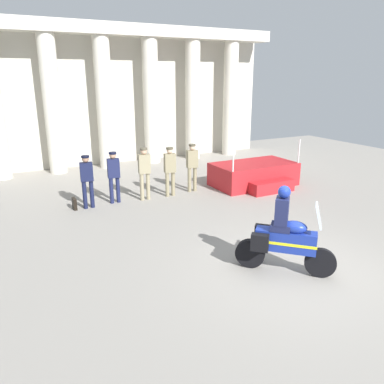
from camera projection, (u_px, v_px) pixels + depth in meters
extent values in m
plane|color=gray|center=(293.00, 270.00, 8.21)|extent=(28.75, 28.75, 0.00)
cube|color=beige|center=(122.00, 95.00, 17.86)|extent=(14.82, 0.30, 6.28)
cylinder|color=beige|center=(52.00, 106.00, 15.69)|extent=(0.71, 0.71, 5.64)
cylinder|color=beige|center=(105.00, 104.00, 16.66)|extent=(0.71, 0.71, 5.64)
cylinder|color=beige|center=(151.00, 103.00, 17.63)|extent=(0.71, 0.71, 5.64)
cylinder|color=beige|center=(193.00, 101.00, 18.60)|extent=(0.71, 0.71, 5.64)
cylinder|color=beige|center=(230.00, 100.00, 19.57)|extent=(0.71, 0.71, 5.64)
cube|color=beige|center=(125.00, 30.00, 16.25)|extent=(14.82, 0.91, 0.50)
cube|color=#B21E23|center=(253.00, 174.00, 14.49)|extent=(3.09, 1.71, 0.86)
cube|color=#B21E23|center=(272.00, 187.00, 13.62)|extent=(1.70, 0.50, 0.43)
cylinder|color=silver|center=(233.00, 159.00, 12.93)|extent=(0.05, 0.05, 0.90)
cylinder|color=silver|center=(299.00, 151.00, 14.23)|extent=(0.05, 0.05, 0.90)
cylinder|color=#141938|center=(85.00, 195.00, 11.90)|extent=(0.13, 0.13, 0.88)
cylinder|color=#141938|center=(92.00, 194.00, 12.00)|extent=(0.13, 0.13, 0.88)
cube|color=#141938|center=(86.00, 172.00, 11.73)|extent=(0.41, 0.27, 0.58)
sphere|color=#997056|center=(85.00, 159.00, 11.62)|extent=(0.21, 0.21, 0.21)
cylinder|color=black|center=(85.00, 157.00, 11.60)|extent=(0.24, 0.24, 0.06)
cylinder|color=#191E42|center=(111.00, 191.00, 12.41)|extent=(0.13, 0.13, 0.85)
cylinder|color=#191E42|center=(118.00, 190.00, 12.50)|extent=(0.13, 0.13, 0.85)
cube|color=#191E42|center=(113.00, 168.00, 12.24)|extent=(0.41, 0.27, 0.62)
sphere|color=tan|center=(113.00, 156.00, 12.12)|extent=(0.21, 0.21, 0.21)
cylinder|color=black|center=(112.00, 153.00, 12.10)|extent=(0.24, 0.24, 0.06)
cylinder|color=gray|center=(142.00, 187.00, 12.69)|extent=(0.13, 0.13, 0.92)
cylinder|color=gray|center=(148.00, 186.00, 12.79)|extent=(0.13, 0.13, 0.92)
cube|color=gray|center=(144.00, 164.00, 12.52)|extent=(0.41, 0.27, 0.63)
sphere|color=tan|center=(144.00, 151.00, 12.39)|extent=(0.21, 0.21, 0.21)
cylinder|color=brown|center=(144.00, 149.00, 12.37)|extent=(0.24, 0.24, 0.06)
cylinder|color=#847A5B|center=(167.00, 185.00, 13.12)|extent=(0.13, 0.13, 0.85)
cylinder|color=#847A5B|center=(173.00, 184.00, 13.21)|extent=(0.13, 0.13, 0.85)
cube|color=#847A5B|center=(170.00, 163.00, 12.95)|extent=(0.41, 0.27, 0.64)
sphere|color=beige|center=(170.00, 151.00, 12.82)|extent=(0.21, 0.21, 0.21)
cylinder|color=#4F4937|center=(170.00, 148.00, 12.80)|extent=(0.24, 0.24, 0.06)
cylinder|color=#847A5B|center=(189.00, 180.00, 13.64)|extent=(0.13, 0.13, 0.88)
cylinder|color=#847A5B|center=(195.00, 179.00, 13.74)|extent=(0.13, 0.13, 0.88)
cube|color=#847A5B|center=(192.00, 159.00, 13.47)|extent=(0.41, 0.27, 0.62)
sphere|color=beige|center=(192.00, 147.00, 13.35)|extent=(0.21, 0.21, 0.21)
cylinder|color=#4F4937|center=(192.00, 145.00, 13.33)|extent=(0.24, 0.24, 0.06)
cylinder|color=black|center=(320.00, 263.00, 7.85)|extent=(0.52, 0.53, 0.64)
cylinder|color=black|center=(250.00, 253.00, 8.27)|extent=(0.55, 0.55, 0.64)
cube|color=navy|center=(286.00, 241.00, 7.94)|extent=(1.10, 1.11, 0.44)
ellipsoid|color=navy|center=(294.00, 227.00, 7.80)|extent=(0.59, 0.59, 0.26)
cube|color=yellow|center=(286.00, 241.00, 7.95)|extent=(1.12, 1.13, 0.06)
cube|color=silver|center=(319.00, 216.00, 7.59)|extent=(0.40, 0.39, 0.47)
cube|color=black|center=(263.00, 233.00, 8.32)|extent=(0.38, 0.38, 0.36)
cube|color=black|center=(260.00, 243.00, 7.85)|extent=(0.38, 0.38, 0.36)
cube|color=#191E42|center=(281.00, 227.00, 7.89)|extent=(0.52, 0.52, 0.14)
cube|color=#191E42|center=(282.00, 211.00, 7.79)|extent=(0.44, 0.44, 0.56)
sphere|color=navy|center=(284.00, 192.00, 7.66)|extent=(0.26, 0.26, 0.26)
cube|color=black|center=(75.00, 204.00, 11.91)|extent=(0.10, 0.32, 0.36)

